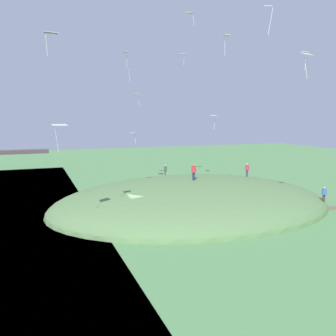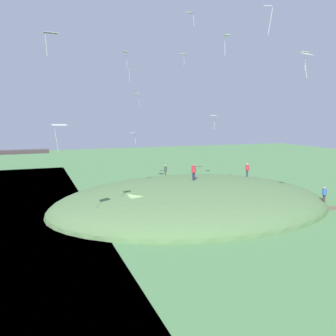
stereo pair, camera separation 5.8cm
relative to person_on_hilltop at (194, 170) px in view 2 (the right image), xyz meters
name	(u,v)px [view 2 (the right image)]	position (x,y,z in m)	size (l,w,h in m)	color
ground_plane	(141,219)	(-6.74, -2.26, -4.13)	(160.00, 160.00, 0.00)	#53884E
grass_hill	(193,206)	(0.18, 0.52, -4.13)	(31.67, 23.46, 6.03)	#577C49
person_on_hilltop	(194,170)	(0.00, 0.00, 0.00)	(0.58, 0.58, 1.79)	#2B284E
person_near_shore	(324,193)	(12.57, -6.02, -2.26)	(0.56, 0.56, 1.65)	#422E2D
person_walking_path	(165,169)	(0.54, 10.24, -1.35)	(0.45, 0.45, 1.73)	brown
person_with_child	(247,168)	(8.39, 2.34, -0.55)	(0.61, 0.61, 1.68)	#2C3545
kite_0	(226,37)	(3.99, 0.54, 14.36)	(0.82, 1.02, 2.15)	white
kite_1	(131,71)	(-3.68, 11.85, 11.79)	(0.90, 0.80, 1.59)	silver
kite_2	(126,53)	(-7.97, -2.34, 11.44)	(0.58, 0.72, 1.33)	silver
kite_3	(50,34)	(-14.99, -12.31, 10.45)	(0.86, 0.69, 1.42)	silver
kite_4	(133,133)	(-6.62, 0.45, 4.08)	(0.92, 0.95, 1.25)	silver
kite_5	(306,53)	(7.39, -8.01, 11.45)	(1.21, 1.18, 1.66)	white
kite_6	(214,116)	(2.50, 0.19, 5.82)	(1.12, 1.08, 1.57)	white
kite_7	(191,14)	(1.20, 3.80, 17.31)	(1.17, 1.16, 1.48)	white
kite_8	(184,55)	(4.00, 12.13, 14.33)	(1.09, 1.00, 1.58)	white
kite_9	(59,126)	(-14.47, -8.76, 5.07)	(1.13, 0.87, 1.98)	silver
kite_10	(137,94)	(-3.03, 11.35, 8.69)	(1.24, 1.42, 1.69)	silver
kite_11	(307,56)	(3.99, -11.96, 10.44)	(0.99, 0.75, 1.99)	silver
kite_12	(268,9)	(0.52, -11.56, 13.60)	(0.74, 0.62, 2.22)	white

